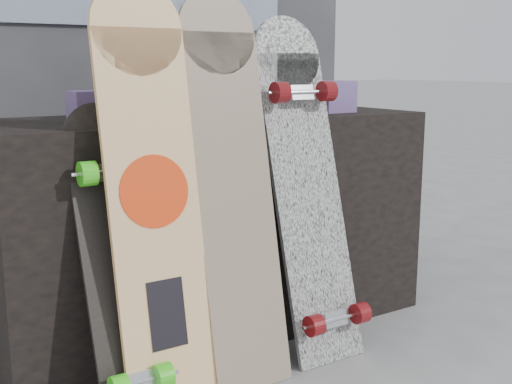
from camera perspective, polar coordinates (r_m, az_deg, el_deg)
ground at (r=2.16m, az=2.71°, el=-15.82°), size 60.00×60.00×0.00m
vendor_table at (r=2.42m, az=-4.06°, el=-2.70°), size 1.60×0.60×0.80m
booth at (r=3.12m, az=-11.94°, el=13.22°), size 2.40×0.22×2.20m
merch_box_purple at (r=2.15m, az=-13.80°, el=7.41°), size 0.18×0.12×0.10m
merch_box_small at (r=2.54m, az=6.75°, el=8.43°), size 0.14×0.14×0.12m
merch_box_flat at (r=2.39m, az=-2.65°, el=7.60°), size 0.22×0.10×0.06m
longboard_geisha at (r=1.84m, az=-9.18°, el=0.61°), size 0.28×0.24×1.22m
longboard_celtic at (r=1.97m, az=-2.11°, el=1.35°), size 0.26×0.27×1.21m
longboard_cascadia at (r=2.18m, az=4.57°, el=1.04°), size 0.26×0.38×1.15m
skateboard_dark at (r=1.87m, az=-12.25°, el=-5.55°), size 0.20×0.34×0.88m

